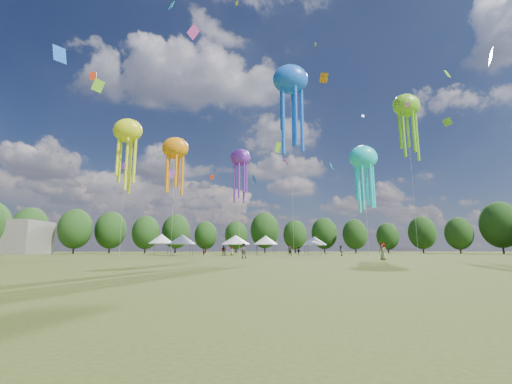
{
  "coord_description": "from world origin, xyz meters",
  "views": [
    {
      "loc": [
        -4.66,
        -13.0,
        1.2
      ],
      "look_at": [
        -3.01,
        15.0,
        6.0
      ],
      "focal_mm": 23.44,
      "sensor_mm": 36.0,
      "label": 1
    }
  ],
  "objects": [
    {
      "name": "spectators_far",
      "position": [
        4.37,
        46.44,
        0.9
      ],
      "size": [
        24.07,
        32.64,
        1.91
      ],
      "color": "gray",
      "rests_on": "ground"
    },
    {
      "name": "show_kites",
      "position": [
        -0.44,
        39.57,
        20.86
      ],
      "size": [
        54.89,
        20.27,
        30.93
      ],
      "color": "orange",
      "rests_on": "ground"
    },
    {
      "name": "spectator_near",
      "position": [
        -3.75,
        30.21,
        0.96
      ],
      "size": [
        0.95,
        0.74,
        1.92
      ],
      "primitive_type": "imported",
      "rotation": [
        0.0,
        0.0,
        3.13
      ],
      "color": "gray",
      "rests_on": "ground"
    },
    {
      "name": "ground",
      "position": [
        0.0,
        0.0,
        0.0
      ],
      "size": [
        300.0,
        300.0,
        0.0
      ],
      "primitive_type": "plane",
      "color": "#384416",
      "rests_on": "ground"
    },
    {
      "name": "festival_tents",
      "position": [
        -6.17,
        54.47,
        3.04
      ],
      "size": [
        36.17,
        11.6,
        4.29
      ],
      "color": "#47474C",
      "rests_on": "ground"
    },
    {
      "name": "small_kites",
      "position": [
        -0.03,
        41.37,
        30.24
      ],
      "size": [
        70.15,
        68.4,
        44.39
      ],
      "color": "orange",
      "rests_on": "ground"
    },
    {
      "name": "treeline",
      "position": [
        -3.87,
        62.51,
        6.54
      ],
      "size": [
        201.57,
        95.24,
        13.43
      ],
      "color": "#38281C",
      "rests_on": "ground"
    }
  ]
}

